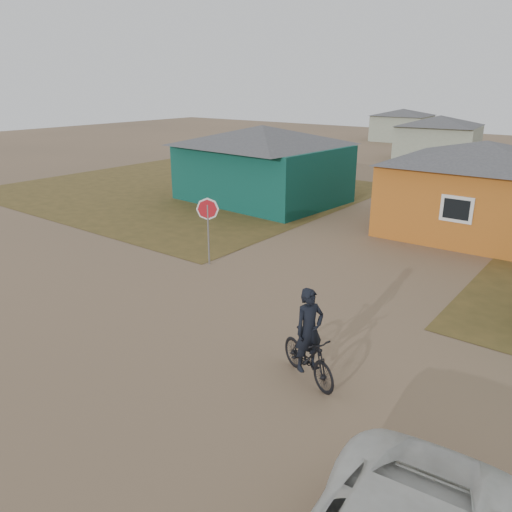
{
  "coord_description": "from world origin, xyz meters",
  "views": [
    {
      "loc": [
        7.67,
        -7.92,
        6.13
      ],
      "look_at": [
        -0.79,
        3.0,
        1.3
      ],
      "focal_mm": 35.0,
      "sensor_mm": 36.0,
      "label": 1
    }
  ],
  "objects": [
    {
      "name": "ground",
      "position": [
        0.0,
        0.0,
        0.0
      ],
      "size": [
        120.0,
        120.0,
        0.0
      ],
      "primitive_type": "plane",
      "color": "#81654A"
    },
    {
      "name": "grass_nw",
      "position": [
        -14.0,
        13.0,
        0.01
      ],
      "size": [
        20.0,
        18.0,
        0.0
      ],
      "primitive_type": "cube",
      "color": "brown",
      "rests_on": "ground"
    },
    {
      "name": "house_teal",
      "position": [
        -8.5,
        13.5,
        2.05
      ],
      "size": [
        8.93,
        7.08,
        4.0
      ],
      "color": "#0A3B33",
      "rests_on": "ground"
    },
    {
      "name": "house_yellow",
      "position": [
        2.5,
        14.0,
        2.0
      ],
      "size": [
        7.72,
        6.76,
        3.9
      ],
      "color": "#B8611C",
      "rests_on": "ground"
    },
    {
      "name": "house_pale_west",
      "position": [
        -6.0,
        34.0,
        1.86
      ],
      "size": [
        7.04,
        6.15,
        3.6
      ],
      "color": "gray",
      "rests_on": "ground"
    },
    {
      "name": "house_pale_north",
      "position": [
        -14.0,
        46.0,
        1.75
      ],
      "size": [
        6.28,
        5.81,
        3.4
      ],
      "color": "gray",
      "rests_on": "ground"
    },
    {
      "name": "stop_sign",
      "position": [
        -3.84,
        4.23,
        1.78
      ],
      "size": [
        0.77,
        0.24,
        2.41
      ],
      "color": "gray",
      "rests_on": "ground"
    },
    {
      "name": "cyclist",
      "position": [
        2.81,
        0.19,
        0.77
      ],
      "size": [
        1.93,
        1.25,
        2.12
      ],
      "color": "black",
      "rests_on": "ground"
    }
  ]
}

